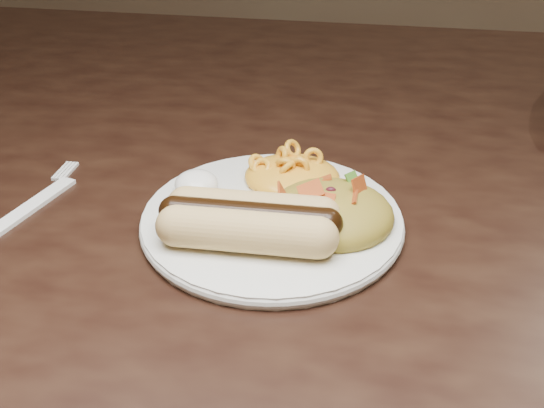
# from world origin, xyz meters

# --- Properties ---
(table) EXTENTS (1.60, 0.90, 0.75)m
(table) POSITION_xyz_m (0.00, 0.00, 0.66)
(table) COLOR black
(table) RESTS_ON floor
(plate) EXTENTS (0.25, 0.25, 0.01)m
(plate) POSITION_xyz_m (-0.01, -0.18, 0.76)
(plate) COLOR silver
(plate) RESTS_ON table
(hotdog) EXTENTS (0.12, 0.07, 0.03)m
(hotdog) POSITION_xyz_m (-0.02, -0.22, 0.78)
(hotdog) COLOR tan
(hotdog) RESTS_ON plate
(mac_and_cheese) EXTENTS (0.10, 0.10, 0.03)m
(mac_and_cheese) POSITION_xyz_m (0.00, -0.12, 0.78)
(mac_and_cheese) COLOR #FAB740
(mac_and_cheese) RESTS_ON plate
(sour_cream) EXTENTS (0.05, 0.05, 0.02)m
(sour_cream) POSITION_xyz_m (-0.08, -0.15, 0.77)
(sour_cream) COLOR white
(sour_cream) RESTS_ON plate
(taco_salad) EXTENTS (0.11, 0.10, 0.05)m
(taco_salad) POSITION_xyz_m (0.04, -0.18, 0.78)
(taco_salad) COLOR #C07427
(taco_salad) RESTS_ON plate
(fork) EXTENTS (0.06, 0.15, 0.00)m
(fork) POSITION_xyz_m (-0.22, -0.18, 0.75)
(fork) COLOR white
(fork) RESTS_ON table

